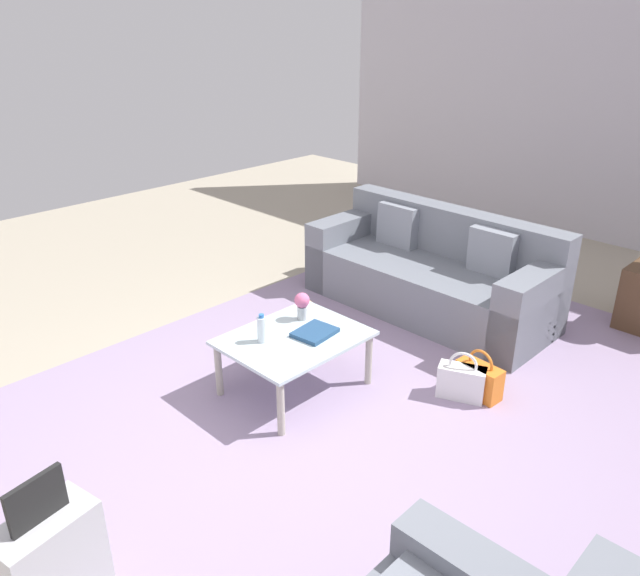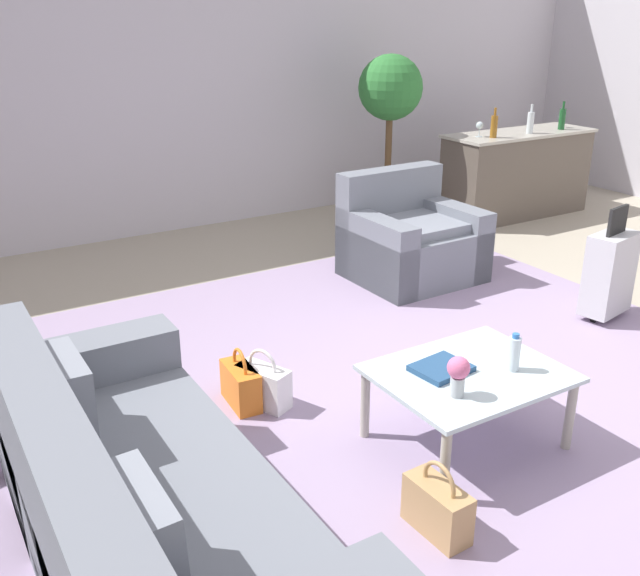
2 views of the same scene
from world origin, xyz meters
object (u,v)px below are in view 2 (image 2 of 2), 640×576
object	(u,v)px
wine_bottle_clear	(530,122)
handbag_white	(263,385)
suitcase_silver	(609,272)
couch	(134,524)
wine_bottle_green	(562,119)
wine_glass_left_of_centre	(562,118)
potted_ficus	(390,107)
bar_console	(516,173)
handbag_orange	(241,385)
wine_glass_leftmost	(480,126)
armchair	(408,242)
coffee_table_book	(441,368)
water_bottle	(514,353)
handbag_tan	(437,507)
wine_bottle_amber	(494,126)
coffee_table	(469,381)
flower_vase	(458,373)

from	to	relation	value
wine_bottle_clear	handbag_white	size ratio (longest dim) A/B	0.84
handbag_white	suitcase_silver	bearing A→B (deg)	-4.03
couch	suitcase_silver	distance (m)	3.88
wine_bottle_green	handbag_white	distance (m)	5.25
wine_glass_left_of_centre	potted_ficus	size ratio (longest dim) A/B	0.09
bar_console	wine_bottle_green	world-z (taller)	wine_bottle_green
handbag_orange	potted_ficus	xyz separation A→B (m)	(3.04, 2.74, 1.07)
potted_ficus	wine_glass_leftmost	bearing A→B (deg)	-40.47
couch	armchair	size ratio (longest dim) A/B	2.18
couch	coffee_table_book	xyz separation A→B (m)	(1.67, 0.18, 0.13)
wine_bottle_green	handbag_white	xyz separation A→B (m)	(-4.73, -2.09, -0.90)
water_bottle	handbag_white	world-z (taller)	water_bottle
coffee_table_book	handbag_tan	size ratio (longest dim) A/B	0.78
wine_bottle_amber	handbag_tan	bearing A→B (deg)	-135.99
coffee_table_book	wine_bottle_clear	world-z (taller)	wine_bottle_clear
wine_glass_leftmost	handbag_orange	world-z (taller)	wine_glass_leftmost
handbag_tan	armchair	bearing A→B (deg)	54.54
couch	wine_bottle_green	bearing A→B (deg)	28.07
handbag_orange	potted_ficus	size ratio (longest dim) A/B	0.21
wine_bottle_green	handbag_tan	xyz separation A→B (m)	(-4.57, -3.45, -0.90)
wine_bottle_amber	wine_glass_leftmost	bearing A→B (deg)	127.57
wine_bottle_green	wine_bottle_clear	bearing A→B (deg)	180.00
water_bottle	potted_ficus	xyz separation A→B (m)	(2.00, 3.80, 0.68)
handbag_white	handbag_tan	distance (m)	1.37
potted_ficus	wine_glass_left_of_centre	bearing A→B (deg)	-18.28
wine_bottle_amber	handbag_orange	xyz separation A→B (m)	(-3.83, -2.02, -0.90)
wine_glass_leftmost	handbag_tan	world-z (taller)	wine_glass_leftmost
coffee_table	wine_glass_left_of_centre	size ratio (longest dim) A/B	6.08
flower_vase	handbag_white	xyz separation A→B (m)	(-0.51, 1.04, -0.42)
flower_vase	suitcase_silver	bearing A→B (deg)	20.95
wine_bottle_green	suitcase_silver	bearing A→B (deg)	-131.12
handbag_white	handbag_orange	size ratio (longest dim) A/B	1.00
potted_ficus	armchair	bearing A→B (deg)	-120.53
bar_console	potted_ficus	distance (m)	1.60
suitcase_silver	flower_vase	bearing A→B (deg)	-159.05
flower_vase	wine_glass_left_of_centre	world-z (taller)	wine_glass_left_of_centre
wine_bottle_clear	suitcase_silver	xyz separation A→B (m)	(-1.51, -2.29, -0.67)
coffee_table_book	potted_ficus	size ratio (longest dim) A/B	0.16
bar_console	wine_bottle_clear	distance (m)	0.57
couch	wine_bottle_amber	world-z (taller)	wine_bottle_amber
bar_console	wine_glass_left_of_centre	xyz separation A→B (m)	(0.60, -0.03, 0.55)
armchair	wine_bottle_amber	world-z (taller)	wine_bottle_amber
couch	wine_bottle_amber	xyz separation A→B (m)	(4.78, 3.09, 0.72)
wine_bottle_green	suitcase_silver	xyz separation A→B (m)	(-2.00, -2.29, -0.67)
wine_glass_left_of_centre	handbag_tan	distance (m)	5.93
coffee_table_book	flower_vase	world-z (taller)	flower_vase
wine_bottle_amber	handbag_tan	distance (m)	5.05
water_bottle	handbag_orange	bearing A→B (deg)	134.44
flower_vase	wine_bottle_amber	world-z (taller)	wine_bottle_amber
handbag_white	water_bottle	bearing A→B (deg)	-46.72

